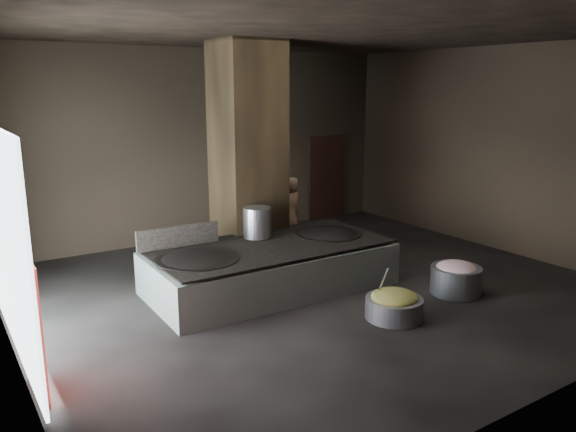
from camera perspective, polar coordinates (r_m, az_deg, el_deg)
floor at (r=10.43m, az=2.70°, el=-7.62°), size 10.00×9.00×0.10m
ceiling at (r=9.79m, az=3.01°, el=18.44°), size 10.00×9.00×0.10m
back_wall at (r=13.76m, az=-8.43°, el=7.19°), size 10.00×0.10×4.50m
front_wall at (r=6.78m, az=26.05°, el=-0.06°), size 10.00×0.10×4.50m
right_wall at (r=13.43m, az=20.68°, el=6.35°), size 0.10×9.00×4.50m
pillar at (r=11.28m, az=-4.11°, el=6.02°), size 1.20×1.20×4.50m
hearth_platform at (r=10.30m, az=-1.80°, el=-5.33°), size 4.41×2.17×0.76m
platform_cap at (r=10.17m, az=-1.82°, el=-3.00°), size 4.28×2.05×0.03m
wok_left at (r=9.51m, az=-9.16°, el=-4.74°), size 1.38×1.38×0.38m
wok_left_rim at (r=9.49m, az=-9.17°, el=-4.34°), size 1.41×1.41×0.05m
wok_right at (r=10.96m, az=4.09°, el=-2.19°), size 1.28×1.28×0.36m
wok_right_rim at (r=10.95m, az=4.09°, el=-1.84°), size 1.31×1.31×0.05m
stock_pot at (r=10.57m, az=-3.15°, el=-0.63°), size 0.53×0.53×0.57m
splash_guard at (r=10.14m, az=-11.07°, el=-2.04°), size 1.52×0.08×0.38m
cook at (r=12.31m, az=0.19°, el=0.05°), size 0.69×0.51×1.71m
veg_basin at (r=9.25m, az=10.72°, el=-9.16°), size 1.10×1.10×0.34m
veg_fill at (r=9.18m, az=10.76°, el=-8.12°), size 0.75×0.75×0.23m
ladle at (r=9.11m, az=9.48°, el=-6.88°), size 0.10×0.36×0.65m
meat_basin at (r=10.53m, az=16.67°, el=-6.25°), size 1.13×1.13×0.49m
meat_fill at (r=10.47m, az=16.75°, el=-5.19°), size 0.74×0.74×0.28m
doorway_near at (r=14.38m, az=-3.77°, el=2.92°), size 1.18×0.08×2.38m
doorway_near_glow at (r=14.24m, az=-4.01°, el=2.62°), size 0.87×0.04×2.05m
doorway_far at (r=15.68m, az=3.91°, el=3.77°), size 1.18×0.08×2.38m
doorway_far_glow at (r=15.72m, az=3.65°, el=3.62°), size 0.81×0.04×1.92m
left_opening at (r=8.38m, az=-26.74°, el=-2.41°), size 0.04×4.20×3.10m
pavilion_sliver at (r=7.39m, az=-24.35°, el=-10.30°), size 0.05×0.90×1.70m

